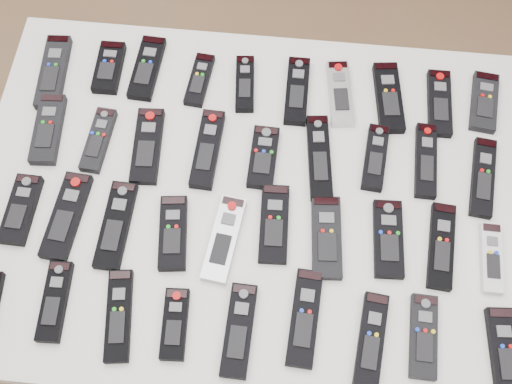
# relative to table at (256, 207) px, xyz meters

# --- Properties ---
(ground) EXTENTS (4.00, 4.00, 0.00)m
(ground) POSITION_rel_table_xyz_m (-0.03, 0.07, -0.72)
(ground) COLOR #95664C
(ground) RESTS_ON ground
(table) EXTENTS (1.25, 0.88, 0.78)m
(table) POSITION_rel_table_xyz_m (0.00, 0.00, 0.00)
(table) COLOR white
(table) RESTS_ON ground
(remote_0) EXTENTS (0.07, 0.21, 0.02)m
(remote_0) POSITION_rel_table_xyz_m (-0.52, 0.27, 0.07)
(remote_0) COLOR black
(remote_0) RESTS_ON table
(remote_1) EXTENTS (0.06, 0.14, 0.02)m
(remote_1) POSITION_rel_table_xyz_m (-0.39, 0.30, 0.07)
(remote_1) COLOR black
(remote_1) RESTS_ON table
(remote_2) EXTENTS (0.07, 0.18, 0.02)m
(remote_2) POSITION_rel_table_xyz_m (-0.29, 0.31, 0.07)
(remote_2) COLOR black
(remote_2) RESTS_ON table
(remote_3) EXTENTS (0.06, 0.15, 0.02)m
(remote_3) POSITION_rel_table_xyz_m (-0.16, 0.29, 0.07)
(remote_3) COLOR black
(remote_3) RESTS_ON table
(remote_4) EXTENTS (0.06, 0.15, 0.02)m
(remote_4) POSITION_rel_table_xyz_m (-0.06, 0.28, 0.07)
(remote_4) COLOR black
(remote_4) RESTS_ON table
(remote_5) EXTENTS (0.05, 0.18, 0.02)m
(remote_5) POSITION_rel_table_xyz_m (0.07, 0.28, 0.07)
(remote_5) COLOR black
(remote_5) RESTS_ON table
(remote_6) EXTENTS (0.07, 0.18, 0.02)m
(remote_6) POSITION_rel_table_xyz_m (0.17, 0.28, 0.07)
(remote_6) COLOR #B7B7BC
(remote_6) RESTS_ON table
(remote_7) EXTENTS (0.08, 0.19, 0.02)m
(remote_7) POSITION_rel_table_xyz_m (0.28, 0.28, 0.07)
(remote_7) COLOR black
(remote_7) RESTS_ON table
(remote_8) EXTENTS (0.05, 0.18, 0.02)m
(remote_8) POSITION_rel_table_xyz_m (0.40, 0.28, 0.07)
(remote_8) COLOR black
(remote_8) RESTS_ON table
(remote_9) EXTENTS (0.08, 0.16, 0.02)m
(remote_9) POSITION_rel_table_xyz_m (0.51, 0.29, 0.07)
(remote_9) COLOR black
(remote_9) RESTS_ON table
(remote_10) EXTENTS (0.07, 0.18, 0.02)m
(remote_10) POSITION_rel_table_xyz_m (-0.49, 0.11, 0.07)
(remote_10) COLOR black
(remote_10) RESTS_ON table
(remote_11) EXTENTS (0.06, 0.16, 0.02)m
(remote_11) POSITION_rel_table_xyz_m (-0.37, 0.10, 0.07)
(remote_11) COLOR black
(remote_11) RESTS_ON table
(remote_12) EXTENTS (0.07, 0.19, 0.02)m
(remote_12) POSITION_rel_table_xyz_m (-0.26, 0.09, 0.07)
(remote_12) COLOR black
(remote_12) RESTS_ON table
(remote_13) EXTENTS (0.06, 0.20, 0.02)m
(remote_13) POSITION_rel_table_xyz_m (-0.12, 0.10, 0.07)
(remote_13) COLOR black
(remote_13) RESTS_ON table
(remote_14) EXTENTS (0.06, 0.15, 0.02)m
(remote_14) POSITION_rel_table_xyz_m (0.01, 0.09, 0.07)
(remote_14) COLOR black
(remote_14) RESTS_ON table
(remote_15) EXTENTS (0.07, 0.21, 0.02)m
(remote_15) POSITION_rel_table_xyz_m (0.13, 0.10, 0.07)
(remote_15) COLOR black
(remote_15) RESTS_ON table
(remote_16) EXTENTS (0.06, 0.16, 0.02)m
(remote_16) POSITION_rel_table_xyz_m (0.26, 0.12, 0.07)
(remote_16) COLOR black
(remote_16) RESTS_ON table
(remote_17) EXTENTS (0.05, 0.18, 0.02)m
(remote_17) POSITION_rel_table_xyz_m (0.37, 0.12, 0.07)
(remote_17) COLOR black
(remote_17) RESTS_ON table
(remote_18) EXTENTS (0.07, 0.20, 0.02)m
(remote_18) POSITION_rel_table_xyz_m (0.49, 0.09, 0.07)
(remote_18) COLOR black
(remote_18) RESTS_ON table
(remote_19) EXTENTS (0.06, 0.16, 0.02)m
(remote_19) POSITION_rel_table_xyz_m (-0.50, -0.09, 0.07)
(remote_19) COLOR black
(remote_19) RESTS_ON table
(remote_20) EXTENTS (0.07, 0.20, 0.02)m
(remote_20) POSITION_rel_table_xyz_m (-0.40, -0.09, 0.07)
(remote_20) COLOR black
(remote_20) RESTS_ON table
(remote_21) EXTENTS (0.06, 0.20, 0.02)m
(remote_21) POSITION_rel_table_xyz_m (-0.29, -0.10, 0.07)
(remote_21) COLOR black
(remote_21) RESTS_ON table
(remote_22) EXTENTS (0.08, 0.17, 0.02)m
(remote_22) POSITION_rel_table_xyz_m (-0.17, -0.11, 0.07)
(remote_22) COLOR black
(remote_22) RESTS_ON table
(remote_23) EXTENTS (0.08, 0.20, 0.02)m
(remote_23) POSITION_rel_table_xyz_m (-0.06, -0.11, 0.07)
(remote_23) COLOR #B7B7BC
(remote_23) RESTS_ON table
(remote_24) EXTENTS (0.07, 0.18, 0.02)m
(remote_24) POSITION_rel_table_xyz_m (0.05, -0.07, 0.07)
(remote_24) COLOR black
(remote_24) RESTS_ON table
(remote_25) EXTENTS (0.07, 0.19, 0.02)m
(remote_25) POSITION_rel_table_xyz_m (0.16, -0.09, 0.07)
(remote_25) COLOR black
(remote_25) RESTS_ON table
(remote_26) EXTENTS (0.07, 0.17, 0.02)m
(remote_26) POSITION_rel_table_xyz_m (0.29, -0.08, 0.07)
(remote_26) COLOR black
(remote_26) RESTS_ON table
(remote_27) EXTENTS (0.06, 0.19, 0.02)m
(remote_27) POSITION_rel_table_xyz_m (0.40, -0.08, 0.07)
(remote_27) COLOR black
(remote_27) RESTS_ON table
(remote_28) EXTENTS (0.04, 0.15, 0.02)m
(remote_28) POSITION_rel_table_xyz_m (0.50, -0.10, 0.07)
(remote_28) COLOR silver
(remote_28) RESTS_ON table
(remote_30) EXTENTS (0.05, 0.17, 0.02)m
(remote_30) POSITION_rel_table_xyz_m (-0.38, -0.28, 0.07)
(remote_30) COLOR black
(remote_30) RESTS_ON table
(remote_31) EXTENTS (0.07, 0.19, 0.02)m
(remote_31) POSITION_rel_table_xyz_m (-0.25, -0.30, 0.07)
(remote_31) COLOR black
(remote_31) RESTS_ON table
(remote_32) EXTENTS (0.06, 0.14, 0.02)m
(remote_32) POSITION_rel_table_xyz_m (-0.13, -0.30, 0.07)
(remote_32) COLOR black
(remote_32) RESTS_ON table
(remote_33) EXTENTS (0.06, 0.19, 0.02)m
(remote_33) POSITION_rel_table_xyz_m (-0.00, -0.30, 0.07)
(remote_33) COLOR black
(remote_33) RESTS_ON table
(remote_34) EXTENTS (0.06, 0.20, 0.02)m
(remote_34) POSITION_rel_table_xyz_m (0.12, -0.26, 0.07)
(remote_34) COLOR black
(remote_34) RESTS_ON table
(remote_35) EXTENTS (0.07, 0.19, 0.02)m
(remote_35) POSITION_rel_table_xyz_m (0.26, -0.30, 0.07)
(remote_35) COLOR black
(remote_35) RESTS_ON table
(remote_36) EXTENTS (0.06, 0.17, 0.02)m
(remote_36) POSITION_rel_table_xyz_m (0.36, -0.28, 0.07)
(remote_36) COLOR black
(remote_36) RESTS_ON table
(remote_37) EXTENTS (0.07, 0.18, 0.02)m
(remote_37) POSITION_rel_table_xyz_m (0.52, -0.29, 0.07)
(remote_37) COLOR black
(remote_37) RESTS_ON table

